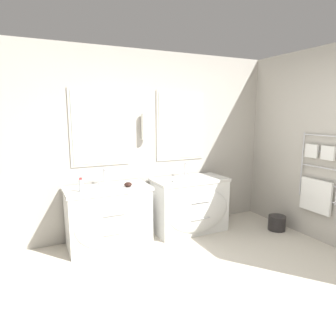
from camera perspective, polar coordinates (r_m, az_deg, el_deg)
ground_plane at (r=3.01m, az=12.80°, el=-25.05°), size 16.00×16.00×0.00m
wall_back at (r=4.37m, az=-4.27°, el=4.77°), size 5.57×0.16×2.60m
wall_right at (r=4.60m, az=25.99°, el=3.81°), size 0.13×4.20×2.60m
vanity_left at (r=4.02m, az=-11.15°, el=-9.18°), size 1.08×0.62×0.80m
vanity_right at (r=4.46m, az=4.33°, el=-7.05°), size 1.08×0.62×0.80m
faucet_left at (r=4.04m, az=-11.99°, el=-1.70°), size 0.17×0.13×0.22m
faucet_right at (r=4.47m, az=3.36°, el=-0.33°), size 0.17×0.13×0.22m
toiletry_bottle at (r=3.77m, az=-16.22°, el=-3.17°), size 0.06×0.06×0.18m
amenity_bowl at (r=3.91m, az=-7.61°, el=-3.12°), size 0.10×0.10×0.06m
soap_dish at (r=4.16m, az=1.51°, el=-2.41°), size 0.10×0.07×0.04m
waste_bin at (r=4.86m, az=20.02°, el=-9.72°), size 0.26×0.26×0.22m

